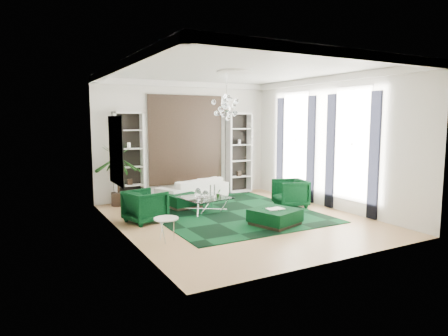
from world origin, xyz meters
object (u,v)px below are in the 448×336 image
palm (118,166)px  armchair_left (145,206)px  armchair_right (290,193)px  coffee_table (205,204)px  ottoman_side (183,201)px  ottoman_front (275,217)px  side_table (166,230)px  sofa (193,189)px

palm → armchair_left: bearing=-87.3°
armchair_right → coffee_table: (-2.50, 0.63, -0.20)m
coffee_table → ottoman_side: bearing=112.6°
coffee_table → ottoman_side: coffee_table is taller
ottoman_side → armchair_right: bearing=-26.5°
ottoman_front → side_table: 2.78m
sofa → coffee_table: (-0.40, -1.68, -0.14)m
ottoman_front → side_table: side_table is taller
armchair_right → sofa: bearing=-122.9°
ottoman_front → side_table: (-2.78, 0.03, 0.05)m
armchair_right → side_table: 4.65m
sofa → armchair_left: armchair_left is taller
coffee_table → sofa: bearing=76.7°
coffee_table → armchair_right: bearing=-14.1°
armchair_right → ottoman_side: 3.16m
ottoman_side → side_table: side_table is taller
armchair_left → ottoman_front: size_ratio=0.89×
armchair_left → armchair_right: bearing=-109.2°
coffee_table → ottoman_front: (0.87, -2.12, -0.01)m
sofa → armchair_left: (-2.20, -1.99, 0.06)m
armchair_left → coffee_table: size_ratio=0.75×
sofa → ottoman_front: sofa is taller
armchair_right → ottoman_side: (-2.82, 1.41, -0.21)m
sofa → armchair_right: 3.12m
sofa → ottoman_side: (-0.72, -0.90, -0.15)m
sofa → coffee_table: size_ratio=2.00×
ottoman_side → ottoman_front: bearing=-67.7°
armchair_left → ottoman_side: bearing=-68.6°
armchair_left → palm: size_ratio=0.37×
armchair_left → coffee_table: (1.81, 0.31, -0.20)m
armchair_left → palm: 2.40m
armchair_left → ottoman_side: (1.48, 1.09, -0.21)m
armchair_left → palm: (-0.11, 2.26, 0.79)m
armchair_left → sofa: bearing=-62.9°
sofa → side_table: bearing=40.2°
side_table → armchair_right: bearing=18.3°
ottoman_front → side_table: size_ratio=1.92×
armchair_left → side_table: 1.79m
side_table → ottoman_side: bearing=61.0°
palm → sofa: bearing=-6.7°
coffee_table → side_table: side_table is taller
sofa → armchair_right: size_ratio=2.68×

